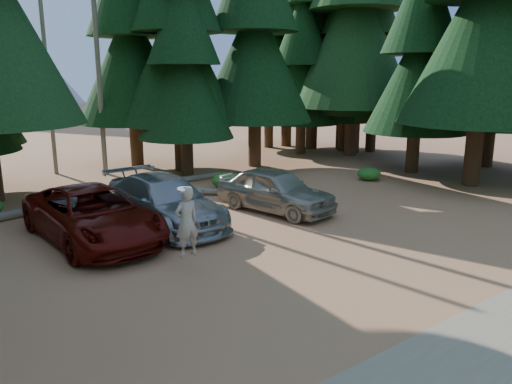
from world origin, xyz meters
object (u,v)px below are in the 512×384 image
(log_mid, at_px, (200,192))
(red_pickup, at_px, (93,215))
(log_right, at_px, (182,180))
(frisbee_player, at_px, (187,222))
(silver_minivan_right, at_px, (275,190))
(silver_minivan_center, at_px, (164,201))

(log_mid, bearing_deg, red_pickup, -109.93)
(red_pickup, distance_m, log_right, 8.37)
(red_pickup, xyz_separation_m, frisbee_player, (1.13, -3.76, 0.48))
(silver_minivan_right, xyz_separation_m, log_right, (-0.40, 6.36, -0.66))
(silver_minivan_right, xyz_separation_m, log_mid, (-0.96, 3.81, -0.65))
(log_mid, bearing_deg, frisbee_player, -82.01)
(red_pickup, bearing_deg, frisbee_player, -76.09)
(silver_minivan_center, distance_m, silver_minivan_right, 4.13)
(red_pickup, relative_size, silver_minivan_center, 1.04)
(silver_minivan_center, xyz_separation_m, log_right, (3.65, 5.50, -0.68))
(log_mid, bearing_deg, log_right, 118.27)
(silver_minivan_center, relative_size, frisbee_player, 3.05)
(red_pickup, height_order, silver_minivan_right, red_pickup)
(red_pickup, xyz_separation_m, silver_minivan_right, (6.51, -0.68, -0.02))
(frisbee_player, relative_size, log_right, 0.43)
(log_mid, distance_m, log_right, 2.61)
(silver_minivan_center, relative_size, silver_minivan_right, 1.20)
(silver_minivan_center, relative_size, log_right, 1.31)
(frisbee_player, relative_size, log_mid, 0.53)
(silver_minivan_center, distance_m, log_right, 6.64)
(frisbee_player, height_order, log_mid, frisbee_player)
(silver_minivan_right, height_order, log_mid, silver_minivan_right)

